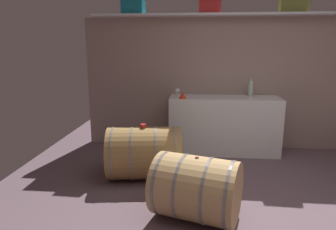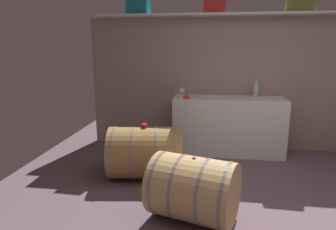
% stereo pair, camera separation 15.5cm
% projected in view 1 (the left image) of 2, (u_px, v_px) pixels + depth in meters
% --- Properties ---
extents(ground_plane, '(6.45, 8.00, 0.02)m').
position_uv_depth(ground_plane, '(265.00, 197.00, 3.42)').
color(ground_plane, '#634E58').
extents(back_wall_panel, '(5.25, 0.10, 2.10)m').
position_uv_depth(back_wall_panel, '(246.00, 84.00, 4.93)').
color(back_wall_panel, gray).
rests_on(back_wall_panel, ground).
extents(high_shelf_board, '(4.83, 0.40, 0.03)m').
position_uv_depth(high_shelf_board, '(251.00, 15.00, 4.55)').
color(high_shelf_board, silver).
rests_on(high_shelf_board, back_wall_panel).
extents(toolcase_teal, '(0.34, 0.30, 0.21)m').
position_uv_depth(toolcase_teal, '(133.00, 7.00, 4.68)').
color(toolcase_teal, '#177688').
rests_on(toolcase_teal, high_shelf_board).
extents(toolcase_red, '(0.33, 0.27, 0.28)m').
position_uv_depth(toolcase_red, '(210.00, 4.00, 4.57)').
color(toolcase_red, red).
rests_on(toolcase_red, high_shelf_board).
extents(toolcase_olive, '(0.41, 0.21, 0.28)m').
position_uv_depth(toolcase_olive, '(294.00, 3.00, 4.46)').
color(toolcase_olive, olive).
rests_on(toolcase_olive, high_shelf_board).
extents(work_cabinet, '(1.69, 0.55, 0.89)m').
position_uv_depth(work_cabinet, '(224.00, 125.00, 4.77)').
color(work_cabinet, white).
rests_on(work_cabinet, ground).
extents(wine_bottle_clear, '(0.08, 0.08, 0.29)m').
position_uv_depth(wine_bottle_clear, '(251.00, 88.00, 4.72)').
color(wine_bottle_clear, '#B0C0B5').
rests_on(wine_bottle_clear, work_cabinet).
extents(wine_glass, '(0.07, 0.07, 0.13)m').
position_uv_depth(wine_glass, '(177.00, 91.00, 4.73)').
color(wine_glass, white).
rests_on(wine_glass, work_cabinet).
extents(red_funnel, '(0.11, 0.11, 0.11)m').
position_uv_depth(red_funnel, '(183.00, 95.00, 4.53)').
color(red_funnel, red).
rests_on(red_funnel, work_cabinet).
extents(wine_barrel_near, '(0.99, 0.78, 0.68)m').
position_uv_depth(wine_barrel_near, '(144.00, 153.00, 3.84)').
color(wine_barrel_near, olive).
rests_on(wine_barrel_near, ground).
extents(wine_barrel_far, '(0.94, 0.83, 0.64)m').
position_uv_depth(wine_barrel_far, '(196.00, 188.00, 2.92)').
color(wine_barrel_far, tan).
rests_on(wine_barrel_far, ground).
extents(tasting_cup, '(0.07, 0.07, 0.04)m').
position_uv_depth(tasting_cup, '(143.00, 126.00, 3.76)').
color(tasting_cup, red).
rests_on(tasting_cup, wine_barrel_near).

